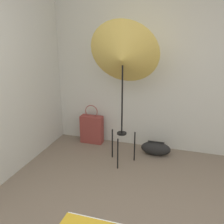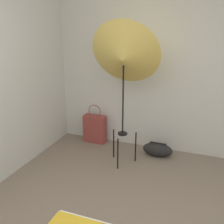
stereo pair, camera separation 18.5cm
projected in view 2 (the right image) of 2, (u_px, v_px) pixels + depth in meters
The scene contains 4 objects.
wall_back at pixel (165, 69), 3.95m from camera, with size 8.00×0.05×2.60m.
photo_umbrella at pixel (124, 57), 3.41m from camera, with size 0.95×0.59×2.02m.
tote_bag at pixel (95, 129), 4.50m from camera, with size 0.38×0.16×0.67m.
duffel_bag at pixel (158, 150), 4.05m from camera, with size 0.46×0.21×0.22m.
Camera 2 is at (0.64, -1.38, 1.95)m, focal length 42.00 mm.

